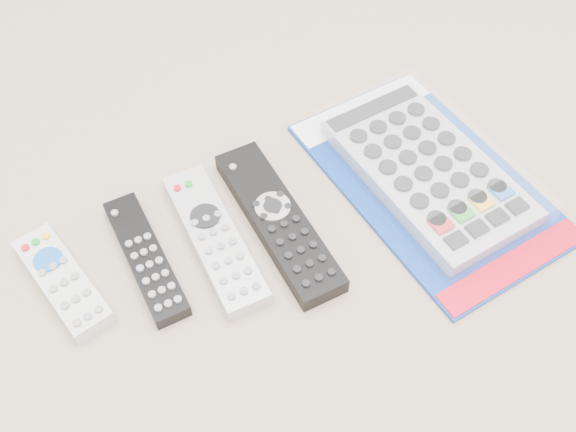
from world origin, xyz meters
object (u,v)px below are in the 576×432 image
remote_small_grey (63,281)px  remote_slim_black (146,258)px  remote_large_black (278,221)px  jumbo_remote_packaged (428,169)px  remote_silver_dvd (215,238)px

remote_small_grey → remote_slim_black: (0.09, -0.01, -0.00)m
remote_large_black → jumbo_remote_packaged: (0.20, -0.02, 0.01)m
remote_slim_black → remote_large_black: bearing=-9.2°
remote_large_black → remote_small_grey: bearing=171.5°
remote_silver_dvd → remote_large_black: (0.08, -0.01, 0.00)m
jumbo_remote_packaged → remote_small_grey: bearing=168.8°
remote_slim_black → jumbo_remote_packaged: jumbo_remote_packaged is taller
remote_large_black → jumbo_remote_packaged: 0.20m
remote_silver_dvd → remote_small_grey: bearing=173.3°
remote_slim_black → jumbo_remote_packaged: bearing=-7.5°
remote_slim_black → remote_silver_dvd: (0.08, -0.01, 0.00)m
remote_small_grey → remote_slim_black: remote_small_grey is taller
remote_silver_dvd → jumbo_remote_packaged: 0.27m
remote_small_grey → remote_silver_dvd: (0.17, -0.03, 0.00)m
remote_slim_black → remote_silver_dvd: remote_silver_dvd is taller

